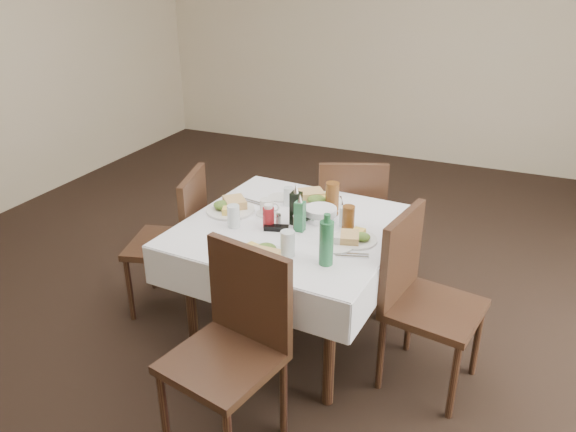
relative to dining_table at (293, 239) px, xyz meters
The scene contains 33 objects.
ground_plane 0.72m from the dining_table, 134.31° to the left, with size 7.00×7.00×0.00m, color black.
room_shell 1.07m from the dining_table, 134.31° to the left, with size 6.04×7.04×2.80m.
dining_table is the anchor object (origin of this frame).
chair_north 0.76m from the dining_table, 81.38° to the left, with size 0.58×0.58×0.94m.
chair_south 0.81m from the dining_table, 86.09° to the right, with size 0.55×0.55×0.97m.
chair_east 0.76m from the dining_table, ahead, with size 0.53×0.53×0.97m.
chair_west 0.80m from the dining_table, behind, with size 0.55×0.55×0.95m.
meal_north 0.37m from the dining_table, 89.32° to the left, with size 0.31×0.31×0.07m.
meal_south 0.44m from the dining_table, 88.65° to the right, with size 0.28×0.28×0.06m.
meal_east 0.40m from the dining_table, ahead, with size 0.24×0.24×0.05m.
meal_west 0.44m from the dining_table, behind, with size 0.29×0.29×0.06m.
side_plate_a 0.41m from the dining_table, 124.97° to the left, with size 0.15×0.15×0.01m.
side_plate_b 0.37m from the dining_table, 26.63° to the right, with size 0.15×0.15×0.01m.
water_n 0.32m from the dining_table, 118.13° to the left, with size 0.06×0.06×0.11m.
water_s 0.39m from the dining_table, 71.02° to the right, with size 0.07×0.07×0.14m.
water_e 0.33m from the dining_table, 21.24° to the left, with size 0.06×0.06×0.12m.
water_w 0.37m from the dining_table, 152.76° to the right, with size 0.07×0.07×0.13m.
iced_tea_a 0.37m from the dining_table, 66.36° to the left, with size 0.08×0.08×0.17m.
iced_tea_b 0.35m from the dining_table, 11.51° to the left, with size 0.07×0.07×0.14m.
bread_basket 0.22m from the dining_table, 50.96° to the left, with size 0.21×0.21×0.07m.
oil_cruet_dark 0.20m from the dining_table, 69.82° to the left, with size 0.06×0.06×0.24m.
oil_cruet_green 0.20m from the dining_table, 37.52° to the right, with size 0.05×0.05×0.22m.
ketchup_bottle 0.21m from the dining_table, 143.85° to the right, with size 0.06×0.06×0.14m.
salt_shaker 0.15m from the dining_table, 157.73° to the right, with size 0.03×0.03×0.07m.
pepper_shaker 0.14m from the dining_table, 40.36° to the right, with size 0.04×0.04×0.08m.
coffee_mug 0.25m from the dining_table, 159.27° to the left, with size 0.14×0.13×0.09m.
sunglasses 0.16m from the dining_table, 119.44° to the right, with size 0.14×0.08×0.03m.
green_bottle 0.52m from the dining_table, 46.59° to the right, with size 0.07×0.07×0.27m.
sugar_caddy 0.34m from the dining_table, 23.63° to the right, with size 0.11×0.08×0.05m.
cutlery_n 0.45m from the dining_table, 71.92° to the left, with size 0.10×0.17×0.01m.
cutlery_s 0.45m from the dining_table, 106.11° to the right, with size 0.10×0.18×0.01m.
cutlery_e 0.48m from the dining_table, 27.03° to the right, with size 0.17×0.09×0.01m.
cutlery_w 0.41m from the dining_table, 151.17° to the left, with size 0.16×0.07×0.01m.
Camera 1 is at (1.31, -2.82, 2.13)m, focal length 35.00 mm.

